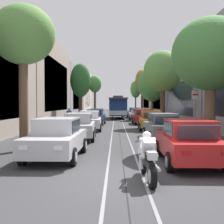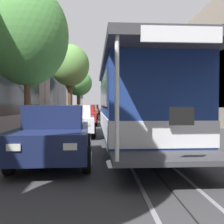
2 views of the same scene
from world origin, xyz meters
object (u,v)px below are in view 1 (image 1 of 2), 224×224
at_px(cable_car_trolley, 118,107).
at_px(pedestrian_on_left_pavement, 69,116).
at_px(street_tree_kerb_right_second, 163,72).
at_px(street_sign_post, 195,111).
at_px(street_tree_kerb_left_second, 80,81).
at_px(street_tree_kerb_right_far, 136,89).
at_px(parked_car_orange_mid_right, 151,120).
at_px(motorcycle_with_rider, 148,158).
at_px(parked_car_silver_near_left, 57,138).
at_px(parked_car_grey_second_right, 163,126).
at_px(parked_car_white_mid_left, 89,121).
at_px(parked_car_green_fifth_left, 97,115).
at_px(parked_car_red_near_right, 188,141).
at_px(street_tree_kerb_left_near, 23,37).
at_px(fire_hydrant, 52,132).
at_px(parked_car_white_fifth_right, 137,114).
at_px(street_tree_kerb_left_mid, 95,85).
at_px(street_tree_kerb_right_fourth, 142,82).
at_px(parked_car_navy_fourth_left, 95,117).
at_px(street_tree_kerb_right_near, 210,55).
at_px(parked_car_navy_sixth_right, 134,113).
at_px(parked_car_silver_second_left, 79,126).
at_px(parked_car_red_fourth_right, 142,117).
at_px(street_tree_kerb_right_mid, 152,84).

bearing_deg(cable_car_trolley, pedestrian_on_left_pavement, -110.12).
bearing_deg(street_tree_kerb_right_second, street_sign_post, -91.40).
xyz_separation_m(street_tree_kerb_left_second, street_tree_kerb_right_second, (8.47, -6.57, 0.35)).
bearing_deg(street_tree_kerb_right_far, parked_car_orange_mid_right, -92.23).
xyz_separation_m(street_tree_kerb_left_second, motorcycle_with_rider, (5.00, -24.79, -4.13)).
relative_size(parked_car_silver_near_left, parked_car_grey_second_right, 1.00).
height_order(parked_car_silver_near_left, parked_car_white_mid_left, same).
distance_m(parked_car_green_fifth_left, parked_car_red_near_right, 24.36).
xyz_separation_m(parked_car_orange_mid_right, street_tree_kerb_left_near, (-7.05, -10.22, 4.36)).
xyz_separation_m(parked_car_silver_near_left, fire_hydrant, (-1.56, 5.99, -0.38)).
relative_size(parked_car_silver_near_left, fire_hydrant, 5.23).
bearing_deg(parked_car_white_fifth_right, cable_car_trolley, 120.12).
relative_size(street_tree_kerb_left_second, street_tree_kerb_right_far, 0.93).
height_order(street_tree_kerb_left_mid, street_sign_post, street_tree_kerb_left_mid).
xyz_separation_m(parked_car_white_fifth_right, fire_hydrant, (-6.71, -19.67, -0.38)).
bearing_deg(street_tree_kerb_left_second, street_tree_kerb_right_fourth, 62.67).
height_order(parked_car_white_mid_left, street_tree_kerb_right_second, street_tree_kerb_right_second).
distance_m(parked_car_red_near_right, parked_car_white_fifth_right, 26.58).
bearing_deg(street_tree_kerb_left_second, parked_car_white_mid_left, -78.83).
bearing_deg(parked_car_navy_fourth_left, pedestrian_on_left_pavement, -160.11).
distance_m(street_tree_kerb_left_near, fire_hydrant, 6.38).
relative_size(parked_car_red_near_right, street_sign_post, 1.51).
bearing_deg(parked_car_orange_mid_right, street_tree_kerb_right_near, -79.66).
bearing_deg(parked_car_navy_sixth_right, street_tree_kerb_right_near, -86.63).
bearing_deg(parked_car_green_fifth_left, parked_car_navy_sixth_right, 60.28).
distance_m(parked_car_grey_second_right, street_tree_kerb_right_second, 10.33).
xyz_separation_m(parked_car_white_mid_left, parked_car_grey_second_right, (4.92, -5.73, 0.00)).
xyz_separation_m(parked_car_navy_sixth_right, cable_car_trolley, (-2.58, -1.82, 0.86)).
bearing_deg(street_tree_kerb_right_far, parked_car_white_fifth_right, -93.50).
bearing_deg(fire_hydrant, street_tree_kerb_right_far, 79.57).
bearing_deg(street_tree_kerb_left_near, parked_car_navy_sixth_right, 76.90).
distance_m(parked_car_white_mid_left, parked_car_orange_mid_right, 5.00).
bearing_deg(cable_car_trolley, street_tree_kerb_left_second, -117.23).
distance_m(parked_car_white_fifth_right, parked_car_navy_sixth_right, 6.26).
bearing_deg(street_tree_kerb_right_near, parked_car_red_near_right, -118.69).
distance_m(parked_car_silver_second_left, parked_car_white_fifth_right, 20.44).
height_order(parked_car_orange_mid_right, street_tree_kerb_left_near, street_tree_kerb_left_near).
distance_m(street_tree_kerb_left_second, street_tree_kerb_right_near, 20.84).
bearing_deg(parked_car_navy_sixth_right, street_tree_kerb_right_second, -84.87).
height_order(parked_car_white_fifth_right, street_tree_kerb_left_second, street_tree_kerb_left_second).
distance_m(street_tree_kerb_right_second, fire_hydrant, 13.10).
distance_m(street_tree_kerb_right_second, cable_car_trolley, 15.99).
xyz_separation_m(parked_car_red_near_right, parked_car_red_fourth_right, (0.22, 19.64, 0.00)).
height_order(parked_car_orange_mid_right, parked_car_navy_sixth_right, same).
xyz_separation_m(parked_car_navy_sixth_right, street_tree_kerb_right_mid, (2.11, -4.90, 3.97)).
xyz_separation_m(parked_car_silver_second_left, street_tree_kerb_right_mid, (7.18, 21.16, 3.97)).
relative_size(parked_car_silver_second_left, parked_car_red_fourth_right, 1.00).
bearing_deg(parked_car_green_fifth_left, parked_car_grey_second_right, -73.48).
xyz_separation_m(parked_car_green_fifth_left, street_tree_kerb_right_fourth, (6.91, 15.55, 5.26)).
bearing_deg(street_sign_post, street_tree_kerb_right_second, 88.60).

